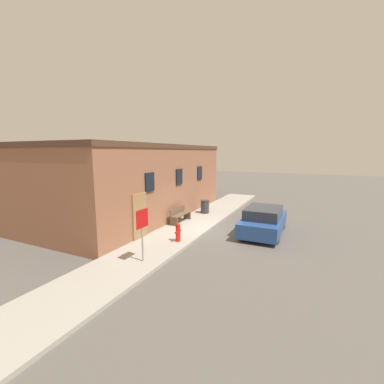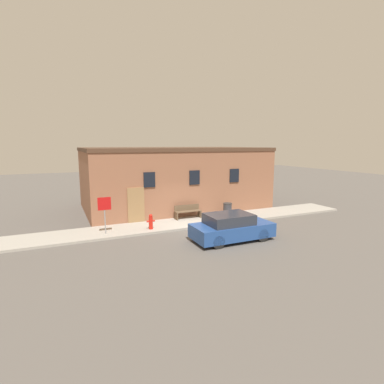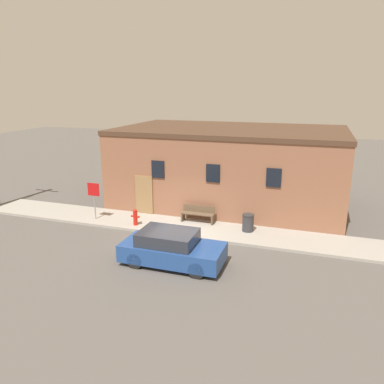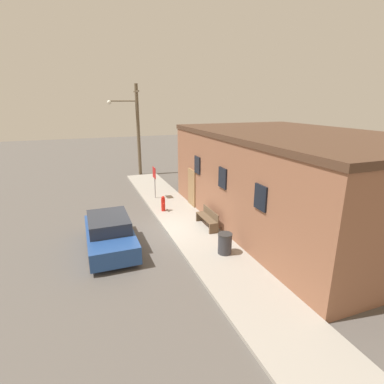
% 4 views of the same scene
% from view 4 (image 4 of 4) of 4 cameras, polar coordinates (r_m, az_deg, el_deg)
% --- Properties ---
extents(ground_plane, '(80.00, 80.00, 0.00)m').
position_cam_4_polar(ground_plane, '(14.09, -5.03, -7.60)').
color(ground_plane, '#56514C').
extents(sidewalk, '(22.37, 2.39, 0.13)m').
position_cam_4_polar(sidewalk, '(14.40, -0.43, -6.70)').
color(sidewalk, '#9E998E').
rests_on(sidewalk, ground).
extents(brick_building, '(12.79, 7.75, 4.47)m').
position_cam_4_polar(brick_building, '(15.30, 18.81, 2.41)').
color(brick_building, '#8E5B42').
rests_on(brick_building, ground).
extents(fire_hydrant, '(0.45, 0.21, 0.83)m').
position_cam_4_polar(fire_hydrant, '(16.23, -5.51, -2.19)').
color(fire_hydrant, red).
rests_on(fire_hydrant, sidewalk).
extents(stop_sign, '(0.66, 0.06, 1.92)m').
position_cam_4_polar(stop_sign, '(18.22, -7.17, 2.91)').
color(stop_sign, gray).
rests_on(stop_sign, sidewalk).
extents(bench, '(1.67, 0.44, 0.84)m').
position_cam_4_polar(bench, '(14.17, 3.04, -4.98)').
color(bench, brown).
rests_on(bench, sidewalk).
extents(trash_bin, '(0.56, 0.56, 0.83)m').
position_cam_4_polar(trash_bin, '(11.85, 6.28, -9.70)').
color(trash_bin, '#333338').
rests_on(trash_bin, sidewalk).
extents(utility_pole, '(1.80, 2.38, 7.13)m').
position_cam_4_polar(utility_pole, '(24.65, -10.59, 12.04)').
color(utility_pole, brown).
rests_on(utility_pole, ground).
extents(parked_car, '(4.00, 1.80, 1.35)m').
position_cam_4_polar(parked_car, '(12.78, -15.40, -7.66)').
color(parked_car, black).
rests_on(parked_car, ground).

